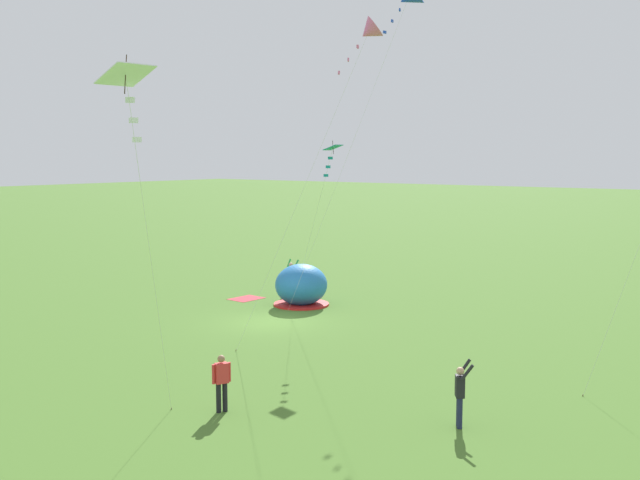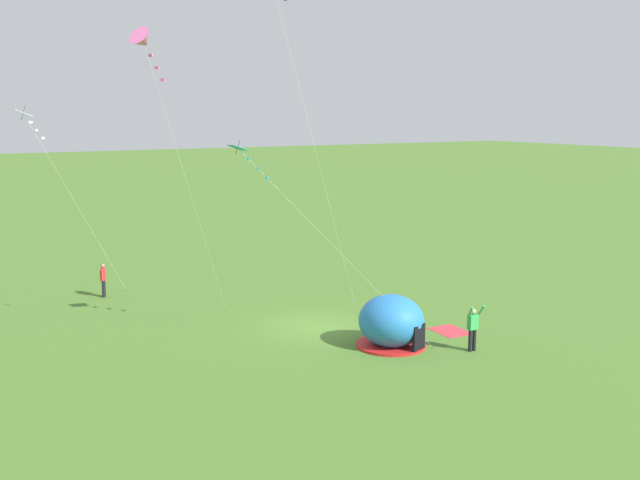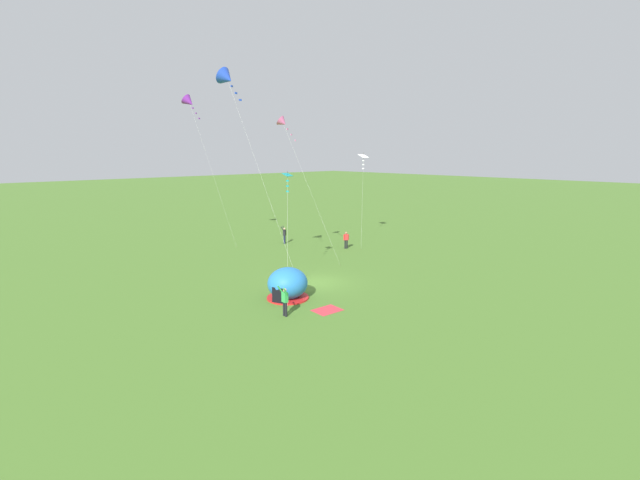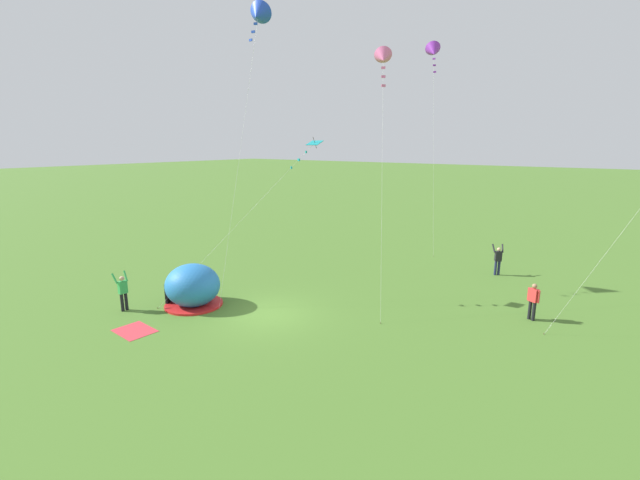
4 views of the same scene
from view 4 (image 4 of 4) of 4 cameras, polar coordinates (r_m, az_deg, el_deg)
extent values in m
plane|color=#477028|center=(20.49, -6.91, -9.86)|extent=(300.00, 300.00, 0.00)
ellipsoid|color=#2672BF|center=(22.02, -16.62, -5.78)|extent=(2.70, 2.60, 2.10)
cylinder|color=red|center=(22.34, -16.46, -8.22)|extent=(2.81, 2.81, 0.10)
cube|color=black|center=(22.83, -19.31, -6.63)|extent=(0.41, 0.79, 1.10)
cube|color=#CC333D|center=(20.35, -23.47, -11.04)|extent=(1.78, 1.40, 0.01)
cylinder|color=#1E2347|center=(28.19, 22.36, -3.47)|extent=(0.15, 0.15, 0.88)
cylinder|color=#1E2347|center=(28.25, 22.74, -3.46)|extent=(0.15, 0.15, 0.88)
cube|color=black|center=(28.04, 22.68, -2.01)|extent=(0.45, 0.41, 0.60)
sphere|color=tan|center=(27.94, 22.75, -1.16)|extent=(0.22, 0.22, 0.22)
cylinder|color=black|center=(27.98, 22.15, -1.02)|extent=(0.32, 0.34, 0.50)
cylinder|color=black|center=(28.16, 23.16, -1.02)|extent=(0.23, 0.38, 0.50)
cylinder|color=black|center=(22.66, -24.88, -7.56)|extent=(0.15, 0.15, 0.88)
cylinder|color=black|center=(22.74, -24.42, -7.45)|extent=(0.15, 0.15, 0.88)
cube|color=green|center=(22.47, -24.82, -5.73)|extent=(0.26, 0.39, 0.60)
sphere|color=tan|center=(22.34, -24.93, -4.68)|extent=(0.22, 0.22, 0.22)
cylinder|color=green|center=(22.36, -25.71, -4.66)|extent=(0.39, 0.13, 0.50)
cylinder|color=green|center=(22.57, -24.51, -4.39)|extent=(0.39, 0.17, 0.50)
cylinder|color=black|center=(21.92, 26.18, -8.36)|extent=(0.15, 0.15, 0.88)
cylinder|color=black|center=(21.82, 26.62, -8.50)|extent=(0.15, 0.15, 0.88)
cube|color=red|center=(21.63, 26.59, -6.60)|extent=(0.44, 0.37, 0.60)
sphere|color=#9E7051|center=(21.51, 26.71, -5.52)|extent=(0.22, 0.22, 0.22)
cylinder|color=red|center=(21.76, 26.05, -6.43)|extent=(0.09, 0.09, 0.58)
cylinder|color=red|center=(21.51, 27.15, -6.77)|extent=(0.09, 0.09, 0.58)
cylinder|color=silver|center=(21.18, 35.72, 1.53)|extent=(4.47, 3.86, 9.21)
cylinder|color=brown|center=(20.67, 27.69, -11.01)|extent=(0.03, 0.03, 0.06)
cylinder|color=silver|center=(22.53, -10.67, 11.12)|extent=(1.99, 5.42, 14.58)
cylinder|color=brown|center=(21.46, -13.33, -8.97)|extent=(0.03, 0.03, 0.06)
cone|color=blue|center=(26.02, -8.22, 27.62)|extent=(1.60, 1.69, 1.48)
cube|color=blue|center=(25.52, -8.59, 26.63)|extent=(0.21, 0.14, 0.12)
cube|color=blue|center=(25.11, -8.90, 25.74)|extent=(0.21, 0.11, 0.12)
cube|color=blue|center=(24.71, -9.22, 24.83)|extent=(0.20, 0.07, 0.12)
cylinder|color=silver|center=(21.31, -11.06, 1.94)|extent=(5.03, 6.12, 7.88)
cylinder|color=brown|center=(22.49, -20.83, -8.46)|extent=(0.03, 0.03, 0.06)
cube|color=teal|center=(21.53, -0.70, 12.83)|extent=(0.72, 0.69, 0.23)
cylinder|color=#332314|center=(21.53, -0.70, 12.85)|extent=(0.15, 0.17, 0.56)
cube|color=teal|center=(21.44, -1.87, 11.65)|extent=(0.19, 0.18, 0.12)
cube|color=teal|center=(21.37, -2.85, 10.63)|extent=(0.20, 0.15, 0.12)
cube|color=teal|center=(21.31, -3.84, 9.61)|extent=(0.19, 0.18, 0.12)
cylinder|color=silver|center=(32.69, 14.88, 11.30)|extent=(2.41, 3.87, 14.51)
cylinder|color=brown|center=(31.45, 14.87, -2.07)|extent=(0.03, 0.03, 0.06)
cone|color=purple|center=(35.55, 14.90, 23.15)|extent=(1.70, 1.80, 1.46)
cube|color=purple|center=(35.08, 14.96, 22.31)|extent=(0.21, 0.10, 0.12)
cube|color=purple|center=(34.68, 15.01, 21.58)|extent=(0.20, 0.15, 0.12)
cube|color=purple|center=(34.30, 15.06, 20.83)|extent=(0.21, 0.13, 0.12)
cylinder|color=silver|center=(20.58, 8.26, 7.52)|extent=(2.62, 4.36, 12.04)
cylinder|color=brown|center=(19.59, 8.08, -10.90)|extent=(0.03, 0.03, 0.06)
cone|color=pink|center=(23.40, 8.43, 22.93)|extent=(1.29, 1.34, 1.07)
cube|color=pink|center=(22.91, 8.44, 21.78)|extent=(0.21, 0.14, 0.12)
cube|color=pink|center=(22.50, 8.45, 20.75)|extent=(0.20, 0.16, 0.12)
cube|color=pink|center=(22.10, 8.46, 19.69)|extent=(0.19, 0.17, 0.12)
camera|label=1|loc=(37.62, 56.06, 6.74)|focal=42.00mm
camera|label=2|loc=(49.97, -18.37, 13.84)|focal=42.00mm
camera|label=3|loc=(34.95, -69.78, 7.20)|focal=24.00mm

